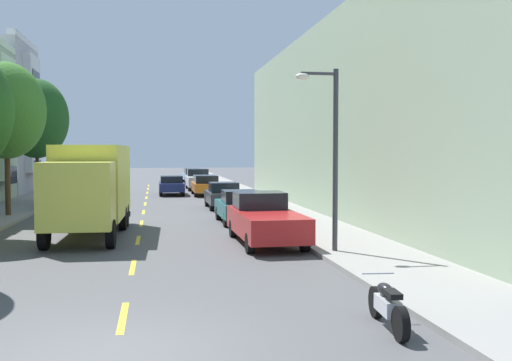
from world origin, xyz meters
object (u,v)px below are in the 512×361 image
(moving_navy_sedan, at_px, (171,185))
(parked_wagon_sky, at_px, (192,175))
(delivery_box_truck, at_px, (91,185))
(parked_motorcycle, at_px, (387,306))
(parked_pickup_red, at_px, (265,220))
(parked_hatchback_teal, at_px, (239,206))
(street_tree_third, at_px, (6,111))
(parked_hatchback_charcoal, at_px, (223,195))
(street_lamp, at_px, (330,144))
(street_tree_farthest, at_px, (36,119))
(parked_sedan_black, at_px, (104,177))
(parked_pickup_silver, at_px, (199,180))
(parked_sedan_white, at_px, (64,196))
(parked_pickup_champagne, at_px, (90,183))
(parked_wagon_orange, at_px, (205,185))

(moving_navy_sedan, bearing_deg, parked_wagon_sky, 81.29)
(delivery_box_truck, xyz_separation_m, parked_motorcycle, (6.54, -13.12, -1.53))
(parked_pickup_red, bearing_deg, delivery_box_truck, 153.94)
(delivery_box_truck, distance_m, parked_hatchback_teal, 6.82)
(parked_wagon_sky, relative_size, moving_navy_sedan, 1.05)
(street_tree_third, relative_size, parked_motorcycle, 3.59)
(parked_pickup_red, relative_size, parked_hatchback_charcoal, 1.33)
(street_lamp, height_order, parked_pickup_red, street_lamp)
(parked_wagon_sky, distance_m, parked_motorcycle, 50.96)
(street_tree_farthest, height_order, parked_motorcycle, street_tree_farthest)
(street_tree_third, relative_size, parked_sedan_black, 1.63)
(parked_sedan_black, height_order, parked_motorcycle, parked_sedan_black)
(parked_pickup_silver, relative_size, parked_wagon_sky, 1.12)
(street_tree_third, distance_m, parked_pickup_red, 15.21)
(delivery_box_truck, relative_size, parked_sedan_black, 1.74)
(parked_sedan_white, bearing_deg, parked_pickup_champagne, 89.28)
(parked_pickup_champagne, xyz_separation_m, parked_wagon_orange, (8.47, -2.62, -0.02))
(parked_sedan_black, relative_size, parked_hatchback_charcoal, 1.13)
(parked_wagon_orange, relative_size, moving_navy_sedan, 1.04)
(street_tree_third, relative_size, parked_sedan_white, 1.63)
(parked_pickup_silver, bearing_deg, parked_sedan_white, -118.53)
(parked_wagon_orange, height_order, moving_navy_sedan, parked_wagon_orange)
(parked_pickup_silver, bearing_deg, parked_motorcycle, -89.28)
(delivery_box_truck, height_order, parked_wagon_orange, delivery_box_truck)
(parked_pickup_red, bearing_deg, parked_hatchback_teal, 90.72)
(parked_sedan_white, relative_size, parked_sedan_black, 1.00)
(parked_pickup_champagne, bearing_deg, parked_pickup_silver, 26.58)
(parked_pickup_champagne, relative_size, parked_pickup_red, 1.00)
(parked_pickup_silver, xyz_separation_m, parked_sedan_black, (-8.59, 8.74, -0.08))
(delivery_box_truck, height_order, parked_sedan_black, delivery_box_truck)
(street_tree_third, xyz_separation_m, parked_hatchback_charcoal, (10.78, 2.89, -4.42))
(parked_hatchback_teal, bearing_deg, parked_sedan_white, 137.48)
(street_lamp, relative_size, parked_sedan_black, 1.23)
(street_tree_third, relative_size, parked_pickup_red, 1.38)
(street_tree_third, bearing_deg, parked_pickup_silver, 61.78)
(parked_sedan_white, relative_size, parked_wagon_orange, 0.96)
(street_tree_third, distance_m, parked_motorcycle, 23.29)
(parked_pickup_champagne, relative_size, moving_navy_sedan, 1.18)
(parked_wagon_sky, distance_m, parked_hatchback_charcoal, 28.19)
(street_tree_third, bearing_deg, parked_hatchback_charcoal, 15.02)
(street_lamp, distance_m, parked_sedan_white, 19.60)
(parked_hatchback_teal, height_order, parked_hatchback_charcoal, same)
(parked_pickup_silver, distance_m, parked_hatchback_teal, 23.85)
(parked_pickup_champagne, distance_m, parked_hatchback_charcoal, 15.36)
(parked_motorcycle, bearing_deg, street_tree_farthest, 112.35)
(street_tree_third, height_order, street_lamp, street_tree_third)
(parked_hatchback_charcoal, bearing_deg, parked_wagon_sky, 89.91)
(street_lamp, xyz_separation_m, parked_pickup_red, (-1.52, 2.69, -2.62))
(parked_motorcycle, bearing_deg, street_tree_third, 119.29)
(street_tree_third, xyz_separation_m, parked_pickup_red, (10.80, -9.79, -4.35))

